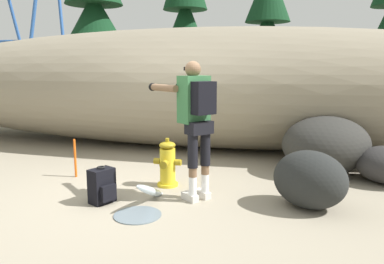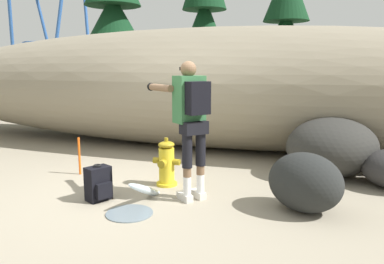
{
  "view_description": "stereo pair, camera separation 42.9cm",
  "coord_description": "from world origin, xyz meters",
  "px_view_note": "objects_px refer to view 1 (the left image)",
  "views": [
    {
      "loc": [
        1.86,
        -4.56,
        1.69
      ],
      "look_at": [
        0.54,
        0.7,
        0.75
      ],
      "focal_mm": 34.95,
      "sensor_mm": 36.0,
      "label": 1
    },
    {
      "loc": [
        2.28,
        -4.44,
        1.69
      ],
      "look_at": [
        0.54,
        0.7,
        0.75
      ],
      "focal_mm": 34.95,
      "sensor_mm": 36.0,
      "label": 2
    }
  ],
  "objects_px": {
    "boulder_large": "(310,179)",
    "fire_hydrant": "(167,164)",
    "utility_worker": "(195,113)",
    "spare_backpack": "(102,186)",
    "boulder_mid": "(326,145)",
    "survey_stake": "(75,158)"
  },
  "relations": [
    {
      "from": "boulder_mid",
      "to": "spare_backpack",
      "type": "bearing_deg",
      "value": -143.06
    },
    {
      "from": "fire_hydrant",
      "to": "boulder_large",
      "type": "relative_size",
      "value": 0.78
    },
    {
      "from": "boulder_mid",
      "to": "survey_stake",
      "type": "distance_m",
      "value": 3.99
    },
    {
      "from": "spare_backpack",
      "to": "survey_stake",
      "type": "bearing_deg",
      "value": 161.04
    },
    {
      "from": "boulder_mid",
      "to": "utility_worker",
      "type": "bearing_deg",
      "value": -136.03
    },
    {
      "from": "fire_hydrant",
      "to": "survey_stake",
      "type": "xyz_separation_m",
      "value": [
        -1.53,
        0.07,
        -0.02
      ]
    },
    {
      "from": "fire_hydrant",
      "to": "survey_stake",
      "type": "distance_m",
      "value": 1.53
    },
    {
      "from": "fire_hydrant",
      "to": "boulder_large",
      "type": "distance_m",
      "value": 1.97
    },
    {
      "from": "boulder_large",
      "to": "utility_worker",
      "type": "bearing_deg",
      "value": -179.22
    },
    {
      "from": "fire_hydrant",
      "to": "spare_backpack",
      "type": "bearing_deg",
      "value": -124.71
    },
    {
      "from": "spare_backpack",
      "to": "boulder_mid",
      "type": "bearing_deg",
      "value": 62.61
    },
    {
      "from": "boulder_large",
      "to": "boulder_mid",
      "type": "height_order",
      "value": "boulder_mid"
    },
    {
      "from": "fire_hydrant",
      "to": "survey_stake",
      "type": "height_order",
      "value": "fire_hydrant"
    },
    {
      "from": "fire_hydrant",
      "to": "utility_worker",
      "type": "bearing_deg",
      "value": -39.23
    },
    {
      "from": "boulder_large",
      "to": "fire_hydrant",
      "type": "bearing_deg",
      "value": 168.61
    },
    {
      "from": "utility_worker",
      "to": "spare_backpack",
      "type": "xyz_separation_m",
      "value": [
        -1.09,
        -0.44,
        -0.91
      ]
    },
    {
      "from": "fire_hydrant",
      "to": "boulder_mid",
      "type": "height_order",
      "value": "boulder_mid"
    },
    {
      "from": "utility_worker",
      "to": "fire_hydrant",
      "type": "bearing_deg",
      "value": 0.33
    },
    {
      "from": "boulder_mid",
      "to": "survey_stake",
      "type": "relative_size",
      "value": 2.42
    },
    {
      "from": "boulder_mid",
      "to": "boulder_large",
      "type": "bearing_deg",
      "value": -101.3
    },
    {
      "from": "boulder_large",
      "to": "boulder_mid",
      "type": "relative_size",
      "value": 0.62
    },
    {
      "from": "fire_hydrant",
      "to": "utility_worker",
      "type": "height_order",
      "value": "utility_worker"
    }
  ]
}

